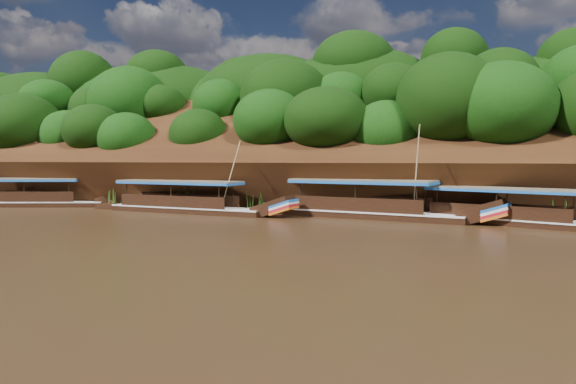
{
  "coord_description": "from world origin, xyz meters",
  "views": [
    {
      "loc": [
        8.08,
        -29.57,
        4.08
      ],
      "look_at": [
        -4.09,
        7.0,
        1.74
      ],
      "focal_mm": 35.0,
      "sensor_mm": 36.0,
      "label": 1
    }
  ],
  "objects_px": {
    "boat_0": "(526,218)",
    "boat_3": "(46,200)",
    "boat_2": "(196,206)",
    "boat_1": "(383,210)"
  },
  "relations": [
    {
      "from": "boat_0",
      "to": "boat_3",
      "type": "bearing_deg",
      "value": -161.53
    },
    {
      "from": "boat_1",
      "to": "boat_3",
      "type": "relative_size",
      "value": 1.15
    },
    {
      "from": "boat_1",
      "to": "boat_2",
      "type": "xyz_separation_m",
      "value": [
        -13.72,
        -0.45,
        -0.05
      ]
    },
    {
      "from": "boat_0",
      "to": "boat_3",
      "type": "relative_size",
      "value": 1.03
    },
    {
      "from": "boat_1",
      "to": "boat_2",
      "type": "bearing_deg",
      "value": -167.22
    },
    {
      "from": "boat_1",
      "to": "boat_2",
      "type": "relative_size",
      "value": 1.0
    },
    {
      "from": "boat_1",
      "to": "boat_3",
      "type": "bearing_deg",
      "value": -170.39
    },
    {
      "from": "boat_0",
      "to": "boat_2",
      "type": "bearing_deg",
      "value": -160.79
    },
    {
      "from": "boat_1",
      "to": "boat_0",
      "type": "bearing_deg",
      "value": 1.88
    },
    {
      "from": "boat_2",
      "to": "boat_3",
      "type": "relative_size",
      "value": 1.15
    }
  ]
}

